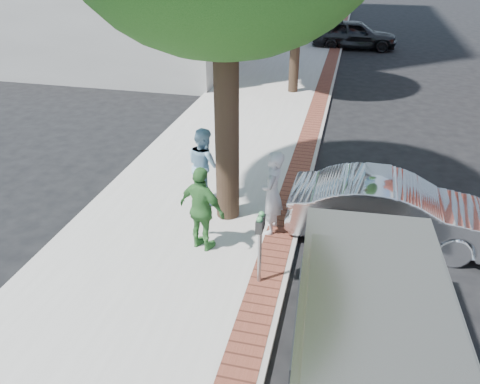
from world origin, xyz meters
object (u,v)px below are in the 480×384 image
(person_gray, at_px, (272,193))
(person_officer, at_px, (204,165))
(person_green, at_px, (202,210))
(van, at_px, (372,351))
(bg_car, at_px, (355,34))
(sedan_silver, at_px, (392,210))
(parking_meter, at_px, (260,234))

(person_gray, distance_m, person_officer, 2.08)
(person_green, distance_m, van, 4.37)
(person_green, distance_m, bg_car, 21.48)
(person_gray, height_order, person_officer, person_gray)
(person_green, height_order, sedan_silver, person_green)
(person_officer, distance_m, van, 6.19)
(person_officer, distance_m, sedan_silver, 4.36)
(person_officer, xyz_separation_m, sedan_silver, (4.32, -0.49, -0.35))
(person_green, bearing_deg, parking_meter, 169.43)
(person_gray, bearing_deg, parking_meter, 5.81)
(parking_meter, distance_m, person_officer, 3.35)
(parking_meter, relative_size, person_officer, 0.80)
(person_gray, height_order, van, person_gray)
(sedan_silver, bearing_deg, person_green, 112.31)
(bg_car, bearing_deg, person_officer, 168.52)
(person_green, height_order, van, person_green)
(bg_car, height_order, van, van)
(parking_meter, xyz_separation_m, person_green, (-1.34, 0.80, -0.14))
(person_gray, relative_size, van, 0.35)
(person_green, bearing_deg, van, 158.60)
(person_officer, bearing_deg, van, 174.12)
(parking_meter, height_order, van, van)
(parking_meter, distance_m, van, 2.86)
(parking_meter, distance_m, person_green, 1.56)
(person_officer, xyz_separation_m, bg_car, (3.03, 19.38, -0.26))
(person_green, height_order, bg_car, person_green)
(person_gray, bearing_deg, sedan_silver, 104.61)
(person_green, xyz_separation_m, bg_car, (2.46, 21.34, -0.25))
(person_gray, height_order, person_green, person_gray)
(person_officer, height_order, person_green, person_officer)
(parking_meter, height_order, person_officer, person_officer)
(person_officer, relative_size, person_green, 1.01)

